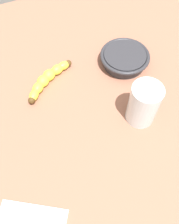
{
  "coord_description": "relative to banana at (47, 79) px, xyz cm",
  "views": [
    {
      "loc": [
        -11.51,
        -33.54,
        63.39
      ],
      "look_at": [
        2.89,
        -1.09,
        5.0
      ],
      "focal_mm": 39.14,
      "sensor_mm": 36.0,
      "label": 1
    }
  ],
  "objects": [
    {
      "name": "wooden_tabletop",
      "position": [
        4.01,
        -15.21,
        -3.23
      ],
      "size": [
        120.0,
        120.0,
        3.0
      ],
      "primitive_type": "cube",
      "color": "#98604A",
      "rests_on": "ground"
    },
    {
      "name": "banana",
      "position": [
        0.0,
        0.0,
        0.0
      ],
      "size": [
        17.18,
        11.4,
        3.47
      ],
      "rotation": [
        0.0,
        0.0,
        3.68
      ],
      "color": "yellow",
      "rests_on": "wooden_tabletop"
    },
    {
      "name": "ceramic_bowl",
      "position": [
        25.29,
        -2.67,
        0.8
      ],
      "size": [
        15.87,
        15.87,
        4.22
      ],
      "color": "#2D2D33",
      "rests_on": "wooden_tabletop"
    },
    {
      "name": "smoothie_glass",
      "position": [
        19.84,
        -22.31,
        4.32
      ],
      "size": [
        8.15,
        8.15,
        12.82
      ],
      "color": "silver",
      "rests_on": "wooden_tabletop"
    }
  ]
}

